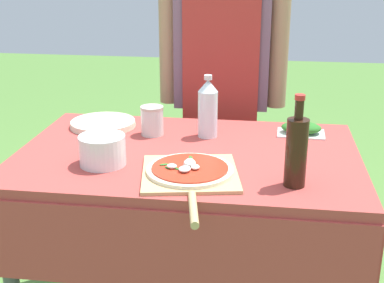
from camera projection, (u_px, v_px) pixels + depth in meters
The scene contains 9 objects.
prep_table at pixel (188, 180), 2.00m from camera, with size 1.26×0.83×0.81m.
person_cook at pixel (222, 75), 2.53m from camera, with size 0.61×0.20×1.61m.
pizza_on_peel at pixel (190, 172), 1.74m from camera, with size 0.36×0.53×0.06m.
oil_bottle at pixel (296, 150), 1.64m from camera, with size 0.07×0.07×0.29m.
water_bottle at pixel (208, 108), 2.08m from camera, with size 0.08×0.08×0.25m.
herb_container at pixel (301, 129), 2.14m from camera, with size 0.19×0.13×0.05m.
mixing_tub at pixel (102, 150), 1.83m from camera, with size 0.16×0.16×0.10m, color silver.
plate_stack at pixel (103, 124), 2.24m from camera, with size 0.27×0.27×0.02m.
sauce_jar at pixel (152, 122), 2.13m from camera, with size 0.09×0.09×0.12m.
Camera 1 is at (0.27, -1.81, 1.51)m, focal length 50.00 mm.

